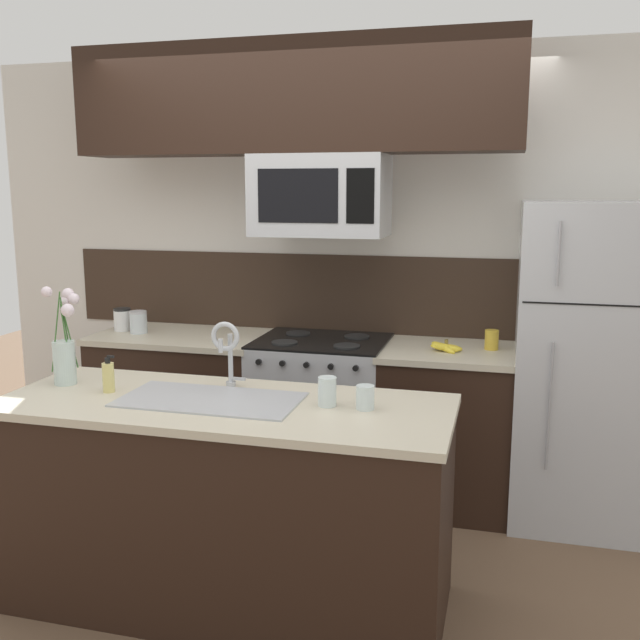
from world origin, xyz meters
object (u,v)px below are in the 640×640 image
(coffee_tin, at_px, (492,340))
(dish_soap_bottle, at_px, (108,377))
(stove_range, at_px, (321,415))
(flower_vase, at_px, (65,351))
(storage_jar_tall, at_px, (123,319))
(banana_bunch, at_px, (446,347))
(microwave, at_px, (321,196))
(refrigerator, at_px, (598,365))
(spare_glass, at_px, (365,397))
(storage_jar_medium, at_px, (138,322))
(drinking_glass, at_px, (327,391))
(sink_faucet, at_px, (227,345))

(coffee_tin, distance_m, dish_soap_bottle, 2.06)
(stove_range, distance_m, flower_vase, 1.60)
(storage_jar_tall, distance_m, coffee_tin, 2.26)
(banana_bunch, bearing_deg, dish_soap_bottle, -139.07)
(microwave, xyz_separation_m, refrigerator, (1.52, 0.04, -0.89))
(microwave, distance_m, spare_glass, 1.51)
(stove_range, distance_m, coffee_tin, 1.09)
(microwave, bearing_deg, storage_jar_medium, -179.16)
(microwave, distance_m, flower_vase, 1.61)
(stove_range, bearing_deg, refrigerator, 0.75)
(drinking_glass, xyz_separation_m, flower_vase, (-1.24, 0.02, 0.09))
(storage_jar_tall, relative_size, sink_faucet, 0.46)
(storage_jar_tall, xyz_separation_m, dish_soap_bottle, (0.66, -1.25, -0.00))
(coffee_tin, bearing_deg, dish_soap_bottle, -141.11)
(storage_jar_tall, height_order, banana_bunch, storage_jar_tall)
(storage_jar_medium, bearing_deg, dish_soap_bottle, -66.64)
(sink_faucet, bearing_deg, storage_jar_medium, 134.60)
(spare_glass, height_order, flower_vase, flower_vase)
(microwave, distance_m, banana_bunch, 1.10)
(storage_jar_tall, bearing_deg, sink_faucet, -43.05)
(storage_jar_medium, distance_m, spare_glass, 2.03)
(stove_range, xyz_separation_m, spare_glass, (0.50, -1.20, 0.50))
(dish_soap_bottle, distance_m, flower_vase, 0.28)
(stove_range, bearing_deg, banana_bunch, -4.72)
(dish_soap_bottle, distance_m, spare_glass, 1.14)
(storage_jar_tall, relative_size, banana_bunch, 0.74)
(microwave, bearing_deg, banana_bunch, -3.08)
(stove_range, bearing_deg, spare_glass, -67.41)
(refrigerator, relative_size, storage_jar_tall, 12.17)
(refrigerator, bearing_deg, drinking_glass, -134.25)
(stove_range, distance_m, refrigerator, 1.57)
(storage_jar_tall, bearing_deg, flower_vase, -71.41)
(storage_jar_medium, distance_m, coffee_tin, 2.13)
(stove_range, bearing_deg, coffee_tin, 2.97)
(refrigerator, xyz_separation_m, drinking_glass, (-1.18, -1.22, 0.11))
(coffee_tin, xyz_separation_m, spare_glass, (-0.46, -1.25, -0.01))
(drinking_glass, bearing_deg, storage_jar_tall, 143.63)
(refrigerator, distance_m, dish_soap_bottle, 2.51)
(refrigerator, distance_m, coffee_tin, 0.57)
(stove_range, distance_m, sink_faucet, 1.25)
(banana_bunch, bearing_deg, storage_jar_tall, 178.00)
(dish_soap_bottle, bearing_deg, banana_bunch, 40.93)
(stove_range, distance_m, storage_jar_medium, 1.27)
(storage_jar_medium, distance_m, banana_bunch, 1.89)
(banana_bunch, bearing_deg, stove_range, 175.28)
(storage_jar_medium, height_order, banana_bunch, storage_jar_medium)
(dish_soap_bottle, height_order, spare_glass, dish_soap_bottle)
(spare_glass, bearing_deg, banana_bunch, 78.78)
(dish_soap_bottle, bearing_deg, storage_jar_medium, 113.36)
(microwave, relative_size, storage_jar_tall, 5.25)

